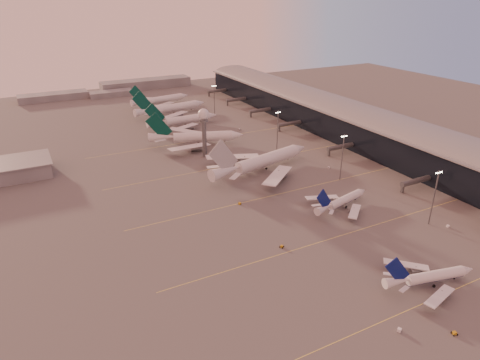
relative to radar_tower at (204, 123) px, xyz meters
name	(u,v)px	position (x,y,z in m)	size (l,w,h in m)	color
ground	(320,260)	(-5.00, -120.00, -20.95)	(700.00, 700.00, 0.00)	#585555
taxiway_markings	(300,188)	(25.00, -64.00, -20.94)	(180.00, 185.25, 0.02)	#EEDA54
terminal	(350,122)	(102.88, -9.91, -10.43)	(57.00, 362.00, 23.04)	black
radar_tower	(204,123)	(0.00, 0.00, 0.00)	(6.40, 6.40, 31.10)	#53555A
mast_a	(434,195)	(53.00, -120.00, -7.21)	(3.60, 0.56, 25.00)	#53555A
mast_b	(342,155)	(50.00, -65.00, -7.21)	(3.60, 0.56, 25.00)	#53555A
mast_c	(278,129)	(45.00, -10.00, -7.21)	(3.60, 0.56, 25.00)	#53555A
mast_d	(214,99)	(43.00, 80.00, -7.21)	(3.60, 0.56, 25.00)	#53555A
distant_horizon	(120,88)	(-2.38, 205.14, -17.06)	(165.00, 37.50, 9.00)	slate
narrowbody_near	(429,278)	(18.48, -149.05, -18.15)	(34.92, 27.57, 13.83)	silver
narrowbody_mid	(342,202)	(29.37, -90.80, -18.07)	(35.88, 28.31, 14.22)	silver
widebody_white	(262,164)	(19.08, -35.66, -16.63)	(69.75, 55.27, 24.92)	silver
greentail_a	(197,139)	(3.92, 22.27, -16.97)	(59.46, 47.20, 22.51)	silver
greentail_b	(183,122)	(10.96, 65.47, -17.36)	(55.91, 45.10, 20.30)	silver
greentail_c	(171,110)	(13.62, 99.76, -16.90)	(62.79, 50.35, 22.91)	silver
greentail_d	(161,101)	(16.27, 134.84, -17.38)	(55.29, 44.30, 20.21)	silver
gsv_truck_a	(400,328)	(-6.46, -160.22, -19.71)	(6.35, 4.57, 2.43)	white
gsv_tug_near	(454,333)	(6.56, -168.74, -20.47)	(2.75, 3.67, 0.93)	#BF9016
gsv_catering_a	(449,223)	(58.07, -125.86, -18.82)	(5.27, 2.64, 4.26)	white
gsv_tug_mid	(282,246)	(-13.11, -106.24, -20.47)	(3.25, 3.76, 0.92)	#BF9016
gsv_truck_b	(353,193)	(43.59, -82.34, -19.84)	(5.70, 4.02, 2.18)	white
gsv_truck_c	(240,202)	(-10.29, -65.86, -19.84)	(5.70, 3.66, 2.17)	#BF9016
gsv_catering_b	(329,165)	(54.85, -49.79, -19.12)	(4.86, 3.38, 3.66)	white
gsv_tug_far	(229,167)	(4.58, -23.14, -20.47)	(3.78, 3.55, 0.93)	white
gsv_tug_hangar	(239,130)	(43.16, 37.50, -20.48)	(3.50, 2.44, 0.92)	white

